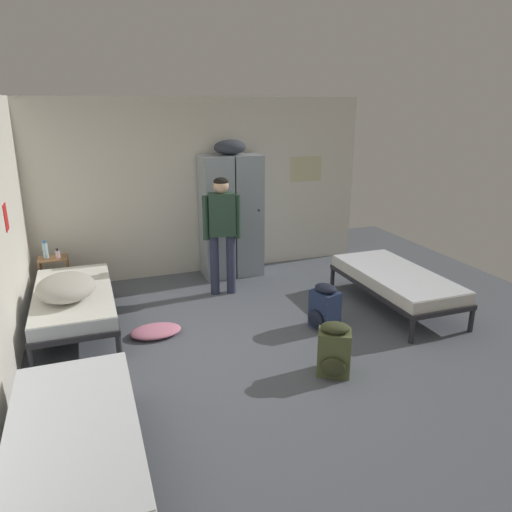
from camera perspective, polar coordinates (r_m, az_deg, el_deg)
The scene contains 14 objects.
ground_plane at distance 5.50m, azimuth 0.94°, elevation -10.25°, with size 8.34×8.34×0.00m, color #565B66.
room_backdrop at distance 6.00m, azimuth -15.16°, elevation 5.12°, with size 5.18×5.27×2.67m.
locker_bank at distance 7.35m, azimuth -2.98°, elevation 5.06°, with size 0.90×0.55×2.07m.
shelf_unit at distance 7.16m, azimuth -22.78°, elevation -1.89°, with size 0.38×0.30×0.57m.
bed_left_front at distance 3.75m, azimuth -20.83°, elevation -19.59°, with size 0.90×1.90×0.49m.
bed_right at distance 6.52m, azimuth 16.29°, elevation -2.71°, with size 0.90×1.90×0.49m.
bed_left_rear at distance 6.05m, azimuth -20.82°, elevation -4.81°, with size 0.90×1.90×0.49m.
bedding_heap at distance 5.75m, azimuth -21.65°, elevation -3.46°, with size 0.64×0.75×0.27m.
person_traveler at distance 6.55m, azimuth -4.08°, elevation 3.66°, with size 0.51×0.26×1.64m.
water_bottle at distance 7.09m, azimuth -23.73°, elevation 0.64°, with size 0.07×0.07×0.24m.
lotion_bottle at distance 7.03m, azimuth -22.49°, elevation 0.22°, with size 0.06×0.06×0.13m.
backpack_olive at distance 4.87m, azimuth 9.25°, elevation -10.98°, with size 0.40×0.41×0.55m.
backpack_navy at distance 5.80m, azimuth 8.10°, elevation -6.05°, with size 0.39×0.38×0.55m.
clothes_pile_pink at distance 5.76m, azimuth -11.81°, elevation -8.71°, with size 0.59×0.40×0.10m.
Camera 1 is at (-1.73, -4.53, 2.59)m, focal length 33.69 mm.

